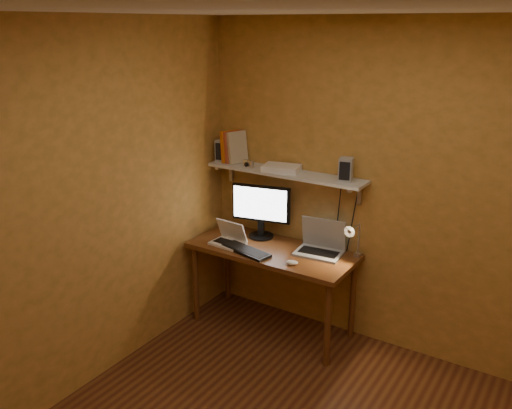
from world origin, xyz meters
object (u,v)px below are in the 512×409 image
Objects in this scene: mouse at (292,262)px; router at (282,168)px; desk at (272,258)px; desk_lamp at (354,237)px; netbook at (229,238)px; keyboard at (246,251)px; laptop at (321,244)px; speaker_left at (223,150)px; speaker_right at (346,169)px; monitor at (261,208)px; wall_shelf at (285,173)px; shelf_camera at (248,164)px.

router is (-0.32, 0.37, 0.63)m from mouse.
desk_lamp is at bearing 10.81° from desk.
desk_lamp reaches higher than netbook.
netbook reaches higher than keyboard.
keyboard is 0.74m from router.
keyboard is at bearing -153.89° from laptop.
laptop is 1.20m from speaker_left.
netbook is 1.60× the size of speaker_right.
monitor reaches higher than laptop.
mouse is (0.44, -0.01, 0.01)m from keyboard.
desk_lamp is 2.05× the size of speaker_right.
speaker_right is (-0.12, 0.07, 0.51)m from desk_lamp.
router is (-0.40, 0.03, 0.58)m from laptop.
wall_shelf is at bearing 108.68° from mouse.
desk_lamp reaches higher than laptop.
mouse is at bearing 10.96° from keyboard.
shelf_camera reaches higher than wall_shelf.
router reaches higher than desk.
keyboard is at bearing -164.32° from speaker_right.
monitor is 2.81× the size of speaker_right.
mouse is 0.83m from speaker_right.
monitor is 0.67m from mouse.
laptop is 0.70m from router.
keyboard is at bearing 160.29° from mouse.
shelf_camera is 0.38× the size of router.
wall_shelf is at bearing 42.97° from netbook.
keyboard is (-0.52, -0.33, -0.06)m from laptop.
desk is at bearing -90.00° from wall_shelf.
netbook is 0.74m from router.
monitor is 1.75× the size of netbook.
shelf_camera reaches higher than keyboard.
monitor is 0.88m from speaker_right.
netbook is at bearing -130.35° from monitor.
monitor is 0.62m from laptop.
shelf_camera is (-0.10, -0.05, 0.39)m from monitor.
monitor is 0.62m from speaker_left.
keyboard is at bearing -129.04° from desk.
desk is at bearing -50.82° from monitor.
speaker_left is 1.18m from speaker_right.
keyboard is 0.88m from desk_lamp.
laptop is at bearing -14.83° from monitor.
router reaches higher than mouse.
speaker_left is at bearing 170.70° from laptop.
monitor is (-0.22, 0.17, 0.35)m from desk.
netbook is 0.66× the size of keyboard.
monitor is at bearing 66.15° from netbook.
netbook is at bearing 154.15° from mouse.
wall_shelf is 0.73m from netbook.
desk_lamp is at bearing 21.39° from mouse.
router is (-0.03, -0.01, 0.04)m from wall_shelf.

